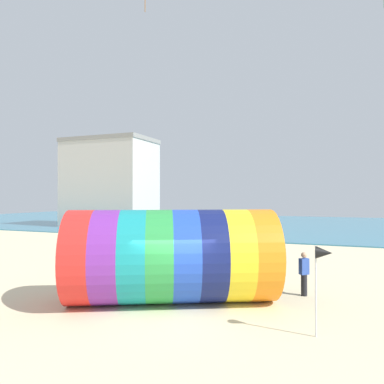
# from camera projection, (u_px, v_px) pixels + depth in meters

# --- Properties ---
(ground_plane) EXTENTS (120.00, 120.00, 0.00)m
(ground_plane) POSITION_uv_depth(u_px,v_px,m) (180.00, 311.00, 12.81)
(ground_plane) COLOR beige
(sea) EXTENTS (120.00, 40.00, 0.10)m
(sea) POSITION_uv_depth(u_px,v_px,m) (300.00, 225.00, 49.56)
(sea) COLOR teal
(sea) RESTS_ON ground
(giant_inflatable_tube) EXTENTS (8.32, 6.50, 3.44)m
(giant_inflatable_tube) POSITION_uv_depth(u_px,v_px,m) (173.00, 256.00, 13.97)
(giant_inflatable_tube) COLOR red
(giant_inflatable_tube) RESTS_ON ground
(kite_handler) EXTENTS (0.41, 0.41, 1.73)m
(kite_handler) POSITION_uv_depth(u_px,v_px,m) (304.00, 273.00, 14.83)
(kite_handler) COLOR black
(kite_handler) RESTS_ON ground
(bystander_near_water) EXTENTS (0.40, 0.41, 1.81)m
(bystander_near_water) POSITION_uv_depth(u_px,v_px,m) (272.00, 242.00, 24.37)
(bystander_near_water) COLOR #383D56
(bystander_near_water) RESTS_ON ground
(bystander_mid_beach) EXTENTS (0.41, 0.41, 1.53)m
(bystander_mid_beach) POSITION_uv_depth(u_px,v_px,m) (127.00, 236.00, 29.69)
(bystander_mid_beach) COLOR black
(bystander_mid_beach) RESTS_ON ground
(promenade_building) EXTENTS (10.76, 6.83, 11.02)m
(promenade_building) POSITION_uv_depth(u_px,v_px,m) (110.00, 183.00, 46.71)
(promenade_building) COLOR beige
(promenade_building) RESTS_ON ground
(beach_flag) EXTENTS (0.47, 0.36, 2.56)m
(beach_flag) POSITION_uv_depth(u_px,v_px,m) (323.00, 257.00, 10.47)
(beach_flag) COLOR silver
(beach_flag) RESTS_ON ground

